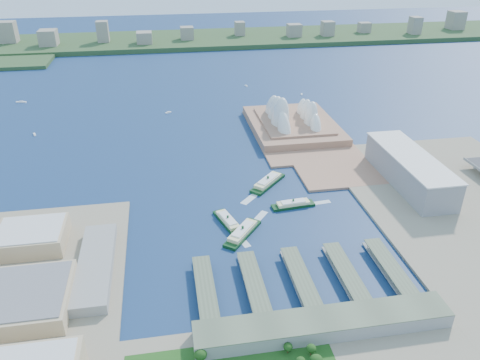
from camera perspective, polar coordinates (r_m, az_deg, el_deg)
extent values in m
plane|color=#10204E|center=(481.77, 3.20, -6.88)|extent=(3000.00, 3000.00, 0.00)
cube|color=#9C6E55|center=(728.35, 7.06, 5.68)|extent=(135.00, 220.00, 3.00)
cube|color=#2D4926|center=(1394.15, -5.92, 16.67)|extent=(2200.00, 260.00, 12.00)
cube|color=gray|center=(602.82, 19.94, 1.20)|extent=(45.00, 155.00, 35.00)
cube|color=gray|center=(380.19, 10.16, -16.95)|extent=(200.00, 28.00, 12.00)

